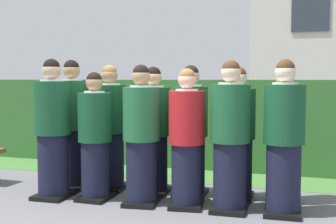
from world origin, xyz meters
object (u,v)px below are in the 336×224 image
student_rear_row_4 (238,136)px  student_front_row_1 (95,139)px  student_front_row_0 (53,132)px  student_rear_row_5 (284,139)px  student_in_red_blazer (187,142)px  student_rear_row_3 (191,134)px  student_front_row_2 (141,138)px  student_rear_row_1 (110,131)px  student_front_row_4 (230,140)px  student_front_row_5 (284,141)px  student_rear_row_0 (72,127)px  student_rear_row_2 (154,134)px

student_rear_row_4 → student_front_row_1: bearing=-160.2°
student_front_row_0 → student_rear_row_5: size_ratio=1.07×
student_in_red_blazer → student_rear_row_3: size_ratio=0.97×
student_front_row_2 → student_rear_row_1: bearing=142.0°
student_front_row_4 → student_rear_row_3: 0.76m
student_front_row_0 → student_in_red_blazer: student_front_row_0 is taller
student_rear_row_3 → student_front_row_5: bearing=-21.0°
student_front_row_5 → student_rear_row_4: bearing=140.3°
student_front_row_1 → student_front_row_0: bearing=-171.2°
student_front_row_5 → student_rear_row_0: 2.75m
student_rear_row_2 → student_rear_row_3: student_rear_row_3 is taller
student_rear_row_0 → student_rear_row_1: (0.52, 0.06, -0.03)m
student_rear_row_3 → student_rear_row_4: size_ratio=1.02×
student_in_red_blazer → student_front_row_5: (1.05, 0.06, 0.04)m
student_front_row_4 → student_rear_row_0: (-2.17, 0.37, 0.02)m
student_front_row_5 → student_rear_row_5: 0.48m
student_rear_row_4 → student_rear_row_3: bearing=-176.6°
student_rear_row_5 → student_front_row_4: bearing=-134.9°
student_front_row_4 → student_front_row_5: (0.56, 0.05, 0.00)m
student_front_row_1 → student_rear_row_3: (1.03, 0.54, 0.04)m
student_rear_row_1 → student_rear_row_2: (0.60, 0.00, -0.01)m
student_rear_row_1 → student_rear_row_2: 0.60m
student_front_row_1 → student_in_red_blazer: bearing=2.4°
student_in_red_blazer → student_rear_row_2: 0.72m
student_front_row_0 → student_rear_row_5: student_front_row_0 is taller
student_front_row_1 → student_rear_row_3: 1.16m
student_front_row_4 → student_rear_row_4: bearing=90.8°
student_front_row_1 → student_front_row_5: 2.18m
student_rear_row_2 → student_front_row_4: bearing=-22.6°
student_rear_row_2 → student_front_row_0: bearing=-152.1°
student_front_row_2 → student_rear_row_0: size_ratio=0.95×
student_rear_row_3 → student_front_row_4: bearing=-39.9°
student_front_row_4 → student_rear_row_5: 0.75m
student_front_row_0 → student_front_row_5: (2.70, 0.19, -0.02)m
student_in_red_blazer → student_rear_row_1: (-1.16, 0.44, 0.03)m
student_rear_row_2 → student_rear_row_3: size_ratio=0.99×
student_rear_row_0 → student_rear_row_3: 1.59m
student_front_row_0 → student_front_row_1: bearing=8.8°
student_rear_row_2 → student_rear_row_0: bearing=-176.8°
student_rear_row_0 → student_rear_row_2: (1.12, 0.06, -0.05)m
student_in_red_blazer → student_rear_row_2: student_rear_row_2 is taller
student_in_red_blazer → student_rear_row_0: bearing=167.1°
student_front_row_2 → student_rear_row_3: 0.70m
student_rear_row_4 → student_front_row_2: bearing=-149.8°
student_rear_row_1 → student_rear_row_3: (1.07, 0.05, -0.01)m
student_front_row_4 → student_rear_row_2: size_ratio=1.03×
student_front_row_2 → student_rear_row_3: size_ratio=1.00×
student_rear_row_2 → student_rear_row_3: 0.47m
student_rear_row_2 → student_rear_row_1: bearing=-179.8°
student_front_row_1 → student_front_row_4: (1.61, 0.06, 0.06)m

